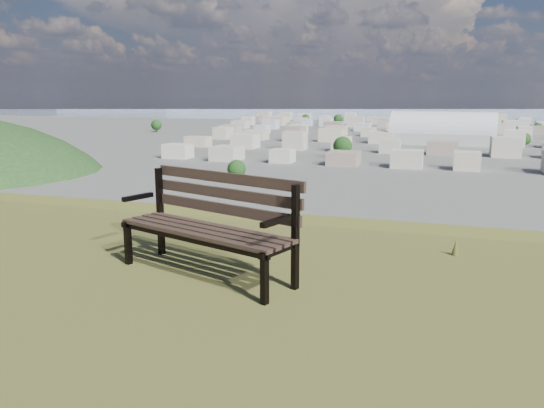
% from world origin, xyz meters
% --- Properties ---
extents(park_bench, '(1.89, 1.13, 0.95)m').
position_xyz_m(park_bench, '(0.19, 1.87, 25.53)').
color(park_bench, '#3C2D22').
rests_on(park_bench, hilltop_mesa).
extents(arena, '(56.42, 26.45, 23.29)m').
position_xyz_m(arena, '(-0.93, 305.37, 5.49)').
color(arena, '#BBBAB6').
rests_on(arena, ground).
extents(city_blocks, '(395.00, 361.00, 7.00)m').
position_xyz_m(city_blocks, '(0.00, 394.44, 3.50)').
color(city_blocks, beige).
rests_on(city_blocks, ground).
extents(city_trees, '(406.52, 387.20, 9.98)m').
position_xyz_m(city_trees, '(-26.39, 319.00, 4.83)').
color(city_trees, black).
rests_on(city_trees, ground).
extents(bay_water, '(2400.00, 700.00, 0.12)m').
position_xyz_m(bay_water, '(0.00, 900.00, 0.00)').
color(bay_water, '#95A8BE').
rests_on(bay_water, ground).
extents(far_hills, '(2050.00, 340.00, 60.00)m').
position_xyz_m(far_hills, '(-60.92, 1402.93, 25.47)').
color(far_hills, '#828EA2').
rests_on(far_hills, ground).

